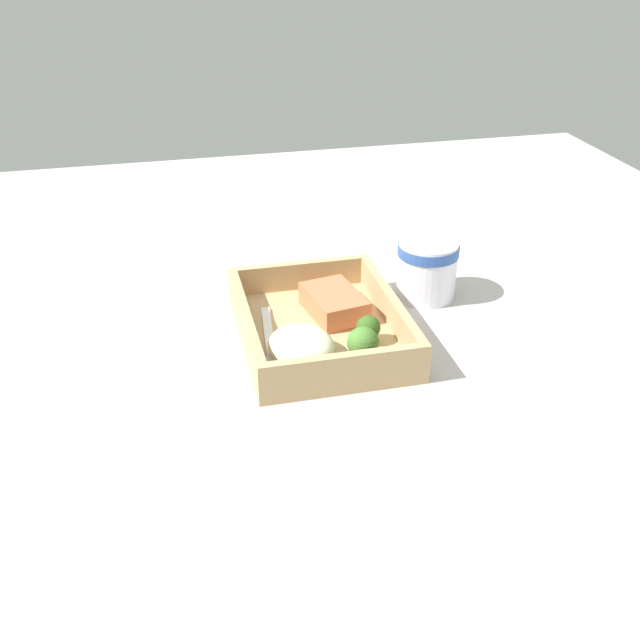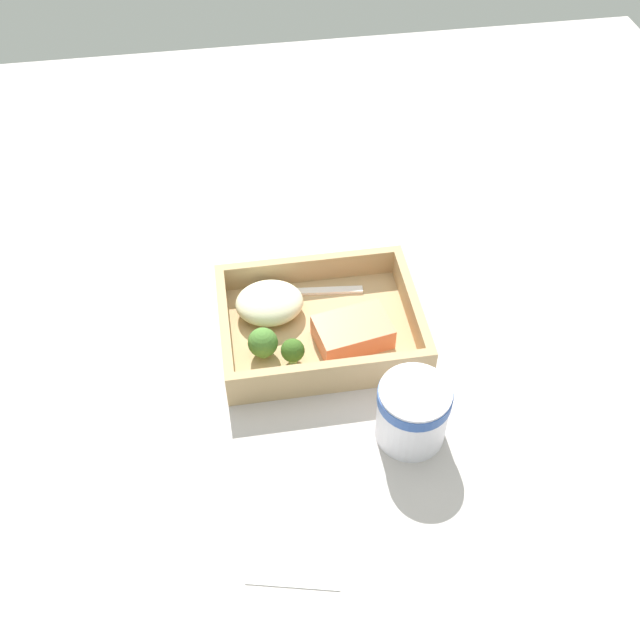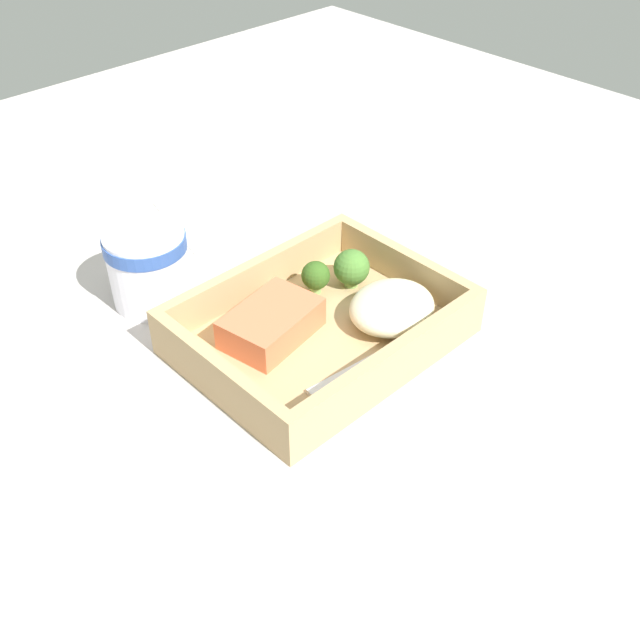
{
  "view_description": "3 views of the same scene",
  "coord_description": "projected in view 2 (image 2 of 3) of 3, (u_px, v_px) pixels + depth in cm",
  "views": [
    {
      "loc": [
        80.32,
        -19.01,
        49.52
      ],
      "look_at": [
        0.0,
        0.0,
        2.7
      ],
      "focal_mm": 42.0,
      "sensor_mm": 36.0,
      "label": 1
    },
    {
      "loc": [
        10.29,
        65.11,
        74.77
      ],
      "look_at": [
        0.0,
        0.0,
        2.7
      ],
      "focal_mm": 42.0,
      "sensor_mm": 36.0,
      "label": 2
    },
    {
      "loc": [
        -39.22,
        -41.09,
        48.13
      ],
      "look_at": [
        0.0,
        0.0,
        2.7
      ],
      "focal_mm": 42.0,
      "sensor_mm": 36.0,
      "label": 3
    }
  ],
  "objects": [
    {
      "name": "ground_plane",
      "position": [
        320.0,
        339.0,
        1.0
      ],
      "size": [
        160.0,
        160.0,
        2.0
      ],
      "primitive_type": "cube",
      "color": "#B6AEAB"
    },
    {
      "name": "takeout_tray",
      "position": [
        320.0,
        331.0,
        0.99
      ],
      "size": [
        25.9,
        20.02,
        1.2
      ],
      "primitive_type": "cube",
      "color": "tan",
      "rests_on": "ground_plane"
    },
    {
      "name": "tray_rim",
      "position": [
        320.0,
        318.0,
        0.97
      ],
      "size": [
        25.9,
        20.02,
        3.9
      ],
      "color": "tan",
      "rests_on": "takeout_tray"
    },
    {
      "name": "salmon_fillet",
      "position": [
        353.0,
        332.0,
        0.96
      ],
      "size": [
        10.38,
        7.9,
        3.14
      ],
      "primitive_type": "cube",
      "rotation": [
        0.0,
        0.0,
        0.18
      ],
      "color": "#E26F49",
      "rests_on": "takeout_tray"
    },
    {
      "name": "mashed_potatoes",
      "position": [
        270.0,
        303.0,
        0.99
      ],
      "size": [
        9.05,
        7.88,
        3.73
      ],
      "primitive_type": "ellipsoid",
      "color": "beige",
      "rests_on": "takeout_tray"
    },
    {
      "name": "broccoli_floret_1",
      "position": [
        263.0,
        343.0,
        0.94
      ],
      "size": [
        3.84,
        3.84,
        4.23
      ],
      "color": "#7BA552",
      "rests_on": "takeout_tray"
    },
    {
      "name": "broccoli_floret_2",
      "position": [
        293.0,
        351.0,
        0.93
      ],
      "size": [
        3.03,
        3.03,
        3.64
      ],
      "color": "#7FAF5F",
      "rests_on": "takeout_tray"
    },
    {
      "name": "fork",
      "position": [
        298.0,
        292.0,
        1.03
      ],
      "size": [
        15.89,
        3.28,
        0.44
      ],
      "color": "white",
      "rests_on": "takeout_tray"
    },
    {
      "name": "paper_cup",
      "position": [
        413.0,
        410.0,
        0.86
      ],
      "size": [
        8.49,
        8.49,
        8.3
      ],
      "color": "white",
      "rests_on": "ground_plane"
    },
    {
      "name": "receipt_slip",
      "position": [
        299.0,
        519.0,
        0.81
      ],
      "size": [
        13.05,
        17.08,
        0.24
      ],
      "primitive_type": "cube",
      "rotation": [
        0.0,
        0.0,
        -0.23
      ],
      "color": "white",
      "rests_on": "ground_plane"
    }
  ]
}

